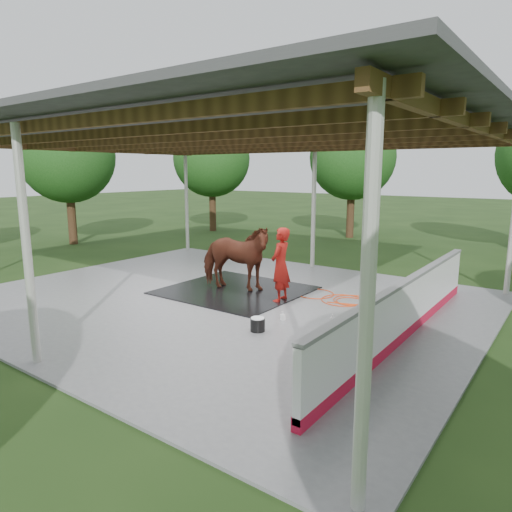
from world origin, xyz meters
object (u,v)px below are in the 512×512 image
Objects in this scene: dasher_board at (406,310)px; horse at (235,257)px; handler at (281,265)px; wash_bucket at (258,324)px.

horse reaches higher than dasher_board.
handler is 6.15× the size of wash_bucket.
horse is 3.24m from wash_bucket.
horse is 1.14× the size of handler.
wash_bucket is (-2.48, -1.35, -0.40)m from dasher_board.
horse is 7.00× the size of wash_bucket.
handler is at bearing 111.08° from wash_bucket.
horse is at bearing -102.28° from handler.
wash_bucket is at bearing -151.44° from dasher_board.
handler reaches higher than wash_bucket.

